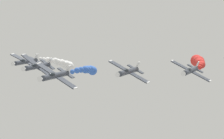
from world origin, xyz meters
TOP-DOWN VIEW (x-y plane):
  - airplane_lead at (5.12, 15.24)m, footprint 8.59×10.35m
  - smoke_trail_lead at (6.24, -0.86)m, footprint 3.25×14.19m
  - airplane_left_inner at (-5.26, 3.80)m, footprint 8.75×10.35m
  - airplane_right_inner at (15.45, 5.21)m, footprint 8.30×10.35m
  - airplane_left_outer at (-15.77, -5.36)m, footprint 8.79×10.35m
  - smoke_trail_left_outer at (-12.69, -25.40)m, footprint 6.83×19.58m
  - airplane_right_outer at (25.63, -5.55)m, footprint 8.98×10.35m
  - smoke_trail_right_outer at (24.74, -21.95)m, footprint 3.14×14.63m

SIDE VIEW (x-z plane):
  - smoke_trail_right_outer at x=24.74m, z-range 122.59..127.46m
  - smoke_trail_lead at x=6.24m, z-range 124.92..127.86m
  - smoke_trail_left_outer at x=-12.69m, z-range 125.10..128.18m
  - airplane_left_outer at x=-15.77m, z-range 124.60..129.02m
  - airplane_right_outer at x=25.63m, z-range 125.06..129.02m
  - airplane_lead at x=5.12m, z-range 124.70..129.54m
  - airplane_left_inner at x=-5.26m, z-range 124.89..129.39m
  - airplane_right_inner at x=15.45m, z-range 124.74..130.11m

